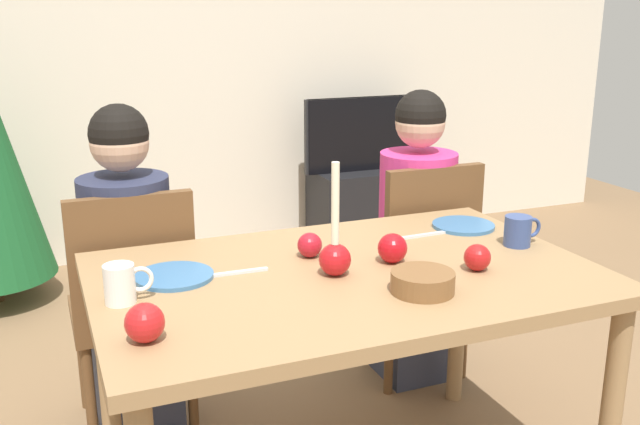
{
  "coord_description": "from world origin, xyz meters",
  "views": [
    {
      "loc": [
        -0.78,
        -1.72,
        1.46
      ],
      "look_at": [
        0.0,
        0.2,
        0.87
      ],
      "focal_mm": 40.2,
      "sensor_mm": 36.0,
      "label": 1
    }
  ],
  "objects_px": {
    "mug_right": "(519,231)",
    "person_left_child": "(130,280)",
    "tv_stand": "(363,206)",
    "plate_right": "(463,225)",
    "tv": "(364,134)",
    "apple_by_right_mug": "(310,245)",
    "plate_left": "(174,276)",
    "person_right_child": "(416,242)",
    "chair_left": "(133,299)",
    "apple_far_edge": "(145,323)",
    "chair_right": "(419,258)",
    "bowl_walnuts": "(423,282)",
    "dining_table": "(346,299)",
    "apple_near_candle": "(477,257)",
    "mug_left": "(121,284)",
    "candle_centerpiece": "(335,252)"
  },
  "relations": [
    {
      "from": "apple_near_candle",
      "to": "apple_by_right_mug",
      "type": "xyz_separation_m",
      "value": [
        -0.4,
        0.28,
        -0.0
      ]
    },
    {
      "from": "tv_stand",
      "to": "plate_right",
      "type": "relative_size",
      "value": 3.06
    },
    {
      "from": "mug_left",
      "to": "apple_far_edge",
      "type": "bearing_deg",
      "value": -85.44
    },
    {
      "from": "chair_right",
      "to": "person_right_child",
      "type": "relative_size",
      "value": 0.77
    },
    {
      "from": "chair_right",
      "to": "apple_by_right_mug",
      "type": "xyz_separation_m",
      "value": [
        -0.64,
        -0.45,
        0.28
      ]
    },
    {
      "from": "tv_stand",
      "to": "bowl_walnuts",
      "type": "relative_size",
      "value": 3.82
    },
    {
      "from": "chair_right",
      "to": "tv",
      "type": "distance_m",
      "value": 1.79
    },
    {
      "from": "tv",
      "to": "apple_by_right_mug",
      "type": "bearing_deg",
      "value": -119.21
    },
    {
      "from": "candle_centerpiece",
      "to": "plate_right",
      "type": "xyz_separation_m",
      "value": [
        0.58,
        0.25,
        -0.06
      ]
    },
    {
      "from": "plate_left",
      "to": "tv",
      "type": "bearing_deg",
      "value": 53.45
    },
    {
      "from": "chair_left",
      "to": "person_right_child",
      "type": "relative_size",
      "value": 0.77
    },
    {
      "from": "bowl_walnuts",
      "to": "apple_near_candle",
      "type": "distance_m",
      "value": 0.24
    },
    {
      "from": "plate_left",
      "to": "apple_far_edge",
      "type": "bearing_deg",
      "value": -110.09
    },
    {
      "from": "person_right_child",
      "to": "plate_right",
      "type": "relative_size",
      "value": 5.6
    },
    {
      "from": "tv",
      "to": "candle_centerpiece",
      "type": "distance_m",
      "value": 2.6
    },
    {
      "from": "mug_right",
      "to": "apple_far_edge",
      "type": "distance_m",
      "value": 1.21
    },
    {
      "from": "plate_left",
      "to": "bowl_walnuts",
      "type": "height_order",
      "value": "bowl_walnuts"
    },
    {
      "from": "apple_near_candle",
      "to": "mug_right",
      "type": "bearing_deg",
      "value": 29.73
    },
    {
      "from": "chair_right",
      "to": "apple_near_candle",
      "type": "bearing_deg",
      "value": -108.39
    },
    {
      "from": "person_left_child",
      "to": "tv",
      "type": "height_order",
      "value": "person_left_child"
    },
    {
      "from": "dining_table",
      "to": "plate_left",
      "type": "xyz_separation_m",
      "value": [
        -0.46,
        0.13,
        0.09
      ]
    },
    {
      "from": "person_right_child",
      "to": "tv",
      "type": "height_order",
      "value": "person_right_child"
    },
    {
      "from": "chair_left",
      "to": "tv",
      "type": "height_order",
      "value": "tv"
    },
    {
      "from": "chair_right",
      "to": "mug_right",
      "type": "xyz_separation_m",
      "value": [
        0.0,
        -0.6,
        0.29
      ]
    },
    {
      "from": "chair_right",
      "to": "tv_stand",
      "type": "bearing_deg",
      "value": 71.71
    },
    {
      "from": "dining_table",
      "to": "chair_right",
      "type": "height_order",
      "value": "chair_right"
    },
    {
      "from": "mug_right",
      "to": "apple_by_right_mug",
      "type": "distance_m",
      "value": 0.66
    },
    {
      "from": "mug_left",
      "to": "tv",
      "type": "bearing_deg",
      "value": 52.45
    },
    {
      "from": "mug_left",
      "to": "apple_near_candle",
      "type": "distance_m",
      "value": 0.97
    },
    {
      "from": "tv_stand",
      "to": "candle_centerpiece",
      "type": "relative_size",
      "value": 2.0
    },
    {
      "from": "tv",
      "to": "mug_right",
      "type": "distance_m",
      "value": 2.36
    },
    {
      "from": "chair_right",
      "to": "bowl_walnuts",
      "type": "relative_size",
      "value": 5.38
    },
    {
      "from": "chair_left",
      "to": "mug_right",
      "type": "xyz_separation_m",
      "value": [
        1.11,
        -0.6,
        0.29
      ]
    },
    {
      "from": "chair_left",
      "to": "bowl_walnuts",
      "type": "bearing_deg",
      "value": -51.91
    },
    {
      "from": "tv",
      "to": "bowl_walnuts",
      "type": "relative_size",
      "value": 4.72
    },
    {
      "from": "tv",
      "to": "apple_near_candle",
      "type": "distance_m",
      "value": 2.56
    },
    {
      "from": "person_left_child",
      "to": "apple_near_candle",
      "type": "height_order",
      "value": "person_left_child"
    },
    {
      "from": "plate_left",
      "to": "apple_near_candle",
      "type": "height_order",
      "value": "apple_near_candle"
    },
    {
      "from": "apple_near_candle",
      "to": "apple_far_edge",
      "type": "height_order",
      "value": "apple_far_edge"
    },
    {
      "from": "candle_centerpiece",
      "to": "plate_right",
      "type": "relative_size",
      "value": 1.53
    },
    {
      "from": "person_right_child",
      "to": "apple_by_right_mug",
      "type": "distance_m",
      "value": 0.83
    },
    {
      "from": "chair_left",
      "to": "apple_far_edge",
      "type": "distance_m",
      "value": 0.89
    },
    {
      "from": "chair_left",
      "to": "tv_stand",
      "type": "height_order",
      "value": "chair_left"
    },
    {
      "from": "person_right_child",
      "to": "bowl_walnuts",
      "type": "xyz_separation_m",
      "value": [
        -0.47,
        -0.85,
        0.21
      ]
    },
    {
      "from": "person_right_child",
      "to": "tv",
      "type": "distance_m",
      "value": 1.76
    },
    {
      "from": "bowl_walnuts",
      "to": "apple_far_edge",
      "type": "xyz_separation_m",
      "value": [
        -0.71,
        -0.02,
        0.02
      ]
    },
    {
      "from": "mug_right",
      "to": "person_left_child",
      "type": "bearing_deg",
      "value": 150.55
    },
    {
      "from": "dining_table",
      "to": "tv",
      "type": "xyz_separation_m",
      "value": [
        1.15,
        2.3,
        0.04
      ]
    },
    {
      "from": "person_left_child",
      "to": "plate_left",
      "type": "xyz_separation_m",
      "value": [
        0.06,
        -0.51,
        0.19
      ]
    },
    {
      "from": "mug_right",
      "to": "plate_left",
      "type": "bearing_deg",
      "value": 173.55
    }
  ]
}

